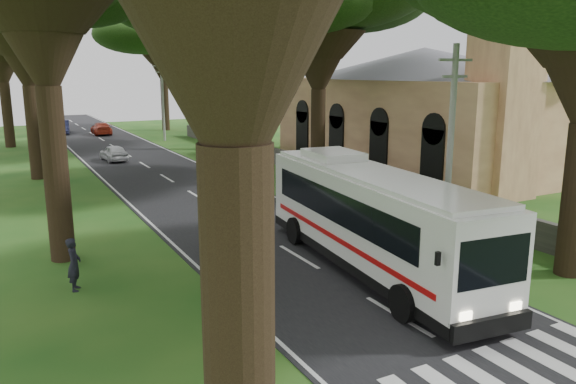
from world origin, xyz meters
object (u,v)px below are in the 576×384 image
at_px(pole_mid, 242,112).
at_px(pedestrian, 74,264).
at_px(pole_near, 450,146).
at_px(distant_car_c, 101,128).
at_px(distant_car_b, 62,127).
at_px(distant_car_a, 114,153).
at_px(pole_far, 163,99).
at_px(coach_bus, 370,217).
at_px(church, 425,100).

relative_size(pole_mid, pedestrian, 4.53).
xyz_separation_m(pole_near, distant_car_c, (-4.70, 48.44, -3.48)).
distance_m(pole_near, distant_car_b, 52.34).
xyz_separation_m(pole_near, distant_car_b, (-8.44, 51.55, -3.42)).
height_order(distant_car_a, pedestrian, pedestrian).
xyz_separation_m(pole_far, distant_car_b, (-8.44, 11.55, -3.42)).
bearing_deg(pole_far, distant_car_c, 119.10).
relative_size(coach_bus, distant_car_b, 2.80).
distance_m(distant_car_b, distant_car_c, 4.86).
bearing_deg(distant_car_b, pole_mid, -67.06).
bearing_deg(distant_car_a, pole_far, -128.31).
distance_m(church, pedestrian, 29.23).
distance_m(pole_near, pole_far, 40.00).
bearing_deg(distant_car_b, pole_far, -45.88).
bearing_deg(pedestrian, pole_mid, -22.78).
xyz_separation_m(pole_mid, distant_car_b, (-8.44, 31.55, -3.42)).
xyz_separation_m(pole_near, pole_far, (0.00, 40.00, 0.00)).
xyz_separation_m(pole_near, distant_car_a, (-7.13, 29.07, -3.52)).
bearing_deg(pedestrian, coach_bus, -91.74).
bearing_deg(distant_car_c, church, 119.22).
bearing_deg(pole_near, distant_car_b, 99.29).
bearing_deg(coach_bus, distant_car_a, 101.98).
height_order(pole_near, pedestrian, pole_near).
height_order(distant_car_c, pedestrian, pedestrian).
xyz_separation_m(coach_bus, distant_car_c, (-0.80, 48.77, -1.24)).
xyz_separation_m(church, pole_near, (-12.36, -15.55, -0.73)).
bearing_deg(distant_car_c, pole_near, 97.35).
relative_size(church, distant_car_b, 5.41).
xyz_separation_m(pole_mid, pole_far, (0.00, 20.00, 0.00)).
xyz_separation_m(pole_near, pedestrian, (-13.52, 2.57, -3.30)).
relative_size(pole_far, coach_bus, 0.64).
height_order(pole_near, pole_far, same).
relative_size(pole_mid, coach_bus, 0.64).
relative_size(distant_car_b, pedestrian, 2.51).
bearing_deg(pole_mid, distant_car_a, 128.16).
bearing_deg(pole_far, distant_car_a, -123.11).
bearing_deg(distant_car_a, pole_near, 98.57).
relative_size(pole_near, pedestrian, 4.53).
xyz_separation_m(pole_far, coach_bus, (-3.90, -40.33, -2.24)).
height_order(coach_bus, distant_car_a, coach_bus).
relative_size(pole_mid, distant_car_b, 1.80).
xyz_separation_m(coach_bus, distant_car_a, (-3.23, 29.40, -1.28)).
bearing_deg(pole_mid, distant_car_c, 99.38).
height_order(pole_mid, distant_car_c, pole_mid).
distance_m(pole_near, pole_mid, 20.00).
height_order(pole_near, distant_car_a, pole_near).
height_order(coach_bus, distant_car_b, coach_bus).
bearing_deg(distant_car_a, church, 140.04).
relative_size(distant_car_c, pedestrian, 2.60).
relative_size(pole_far, distant_car_a, 2.16).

